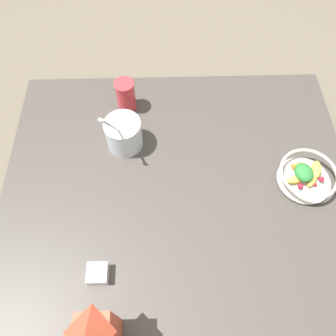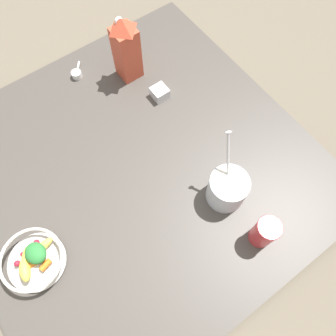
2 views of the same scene
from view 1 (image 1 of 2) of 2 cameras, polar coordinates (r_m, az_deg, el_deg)
ground_plane at (r=1.08m, az=1.94°, el=-8.18°), size 6.00×6.00×0.00m
countertop at (r=1.06m, az=1.97°, el=-7.83°), size 1.16×1.16×0.04m
fruit_bowl at (r=1.15m, az=22.99°, el=-1.27°), size 0.19×0.19×0.09m
milk_carton at (r=0.86m, az=-12.19°, el=-26.46°), size 0.08×0.08×0.26m
yogurt_tub at (r=1.12m, az=-7.74°, el=6.06°), size 0.12×0.16×0.26m
drinking_cup at (r=1.23m, az=-7.36°, el=12.53°), size 0.07×0.07×0.13m
spice_jar at (r=0.99m, az=-12.09°, el=-17.57°), size 0.06×0.06×0.04m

